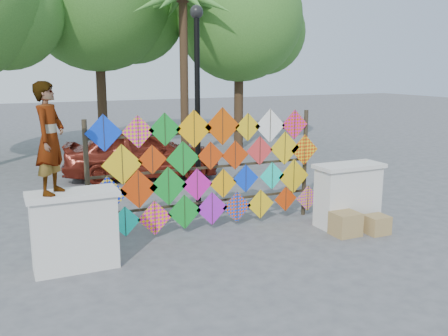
{
  "coord_description": "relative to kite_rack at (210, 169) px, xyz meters",
  "views": [
    {
      "loc": [
        -3.69,
        -8.08,
        3.2
      ],
      "look_at": [
        0.29,
        0.6,
        1.25
      ],
      "focal_mm": 40.0,
      "sensor_mm": 36.0,
      "label": 1
    }
  ],
  "objects": [
    {
      "name": "kite_rack",
      "position": [
        0.0,
        0.0,
        0.0
      ],
      "size": [
        4.91,
        0.24,
        2.43
      ],
      "color": "#2E2619",
      "rests_on": "ground"
    },
    {
      "name": "cardboard_box_near",
      "position": [
        2.22,
        -1.42,
        -1.0
      ],
      "size": [
        0.51,
        0.45,
        0.45
      ],
      "primitive_type": "cube",
      "color": "#9E824C",
      "rests_on": "ground"
    },
    {
      "name": "palm_tree",
      "position": [
        2.15,
        7.27,
        3.72
      ],
      "size": [
        3.62,
        3.62,
        5.83
      ],
      "color": "#422A1C",
      "rests_on": "ground"
    },
    {
      "name": "lamppost",
      "position": [
        0.25,
        1.27,
        1.46
      ],
      "size": [
        0.28,
        0.28,
        4.46
      ],
      "color": "black",
      "rests_on": "ground"
    },
    {
      "name": "parapet_left",
      "position": [
        -2.75,
        -0.93,
        -0.58
      ],
      "size": [
        1.4,
        0.65,
        1.28
      ],
      "color": "silver",
      "rests_on": "ground"
    },
    {
      "name": "tree_east",
      "position": [
        5.04,
        8.8,
        3.76
      ],
      "size": [
        5.4,
        4.8,
        7.42
      ],
      "color": "#422A1C",
      "rests_on": "ground"
    },
    {
      "name": "parapet_right",
      "position": [
        2.65,
        -0.93,
        -0.58
      ],
      "size": [
        1.4,
        0.65,
        1.28
      ],
      "color": "silver",
      "rests_on": "ground"
    },
    {
      "name": "cardboard_box_far",
      "position": [
        2.84,
        -1.6,
        -1.05
      ],
      "size": [
        0.43,
        0.39,
        0.36
      ],
      "primitive_type": "cube",
      "color": "#9E824C",
      "rests_on": "ground"
    },
    {
      "name": "sedan",
      "position": [
        0.04,
        5.13,
        -0.47
      ],
      "size": [
        4.72,
        2.81,
        1.51
      ],
      "primitive_type": "imported",
      "rotation": [
        0.0,
        0.0,
        1.32
      ],
      "color": "#5F1A10",
      "rests_on": "ground"
    },
    {
      "name": "ground",
      "position": [
        -0.05,
        -0.73,
        -1.23
      ],
      "size": [
        80.0,
        80.0,
        0.0
      ],
      "primitive_type": "plane",
      "color": "slate",
      "rests_on": "ground"
    },
    {
      "name": "vendor_woman",
      "position": [
        -3.02,
        -0.93,
        0.91
      ],
      "size": [
        0.67,
        0.75,
        1.71
      ],
      "primitive_type": "imported",
      "rotation": [
        0.0,
        0.0,
        1.03
      ],
      "color": "#99999E",
      "rests_on": "parapet_left"
    }
  ]
}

